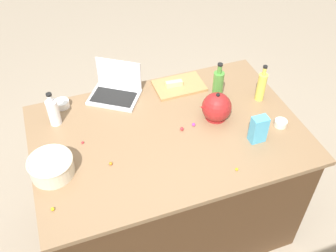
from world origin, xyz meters
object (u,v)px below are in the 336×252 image
at_px(bottle_oil, 261,86).
at_px(candy_bag, 259,129).
at_px(ramekin_small, 62,104).
at_px(kettle, 216,107).
at_px(mixing_bowl_large, 51,166).
at_px(butter_stick_left, 174,84).
at_px(bottle_olive, 218,85).
at_px(laptop, 116,89).
at_px(cutting_board, 179,86).
at_px(bottle_vinegar, 53,112).
at_px(ramekin_medium, 281,123).

xyz_separation_m(bottle_oil, candy_bag, (0.20, 0.32, -0.02)).
bearing_deg(candy_bag, ramekin_small, -33.74).
bearing_deg(kettle, mixing_bowl_large, 6.49).
relative_size(bottle_oil, butter_stick_left, 2.32).
distance_m(bottle_olive, ramekin_small, 0.99).
relative_size(laptop, ramekin_small, 4.21).
bearing_deg(cutting_board, ramekin_small, -4.31).
xyz_separation_m(mixing_bowl_large, cutting_board, (-0.89, -0.47, -0.05)).
distance_m(bottle_vinegar, ramekin_medium, 1.35).
bearing_deg(ramekin_medium, mixing_bowl_large, -3.63).
xyz_separation_m(bottle_vinegar, bottle_oil, (-1.27, 0.21, 0.01)).
relative_size(bottle_oil, cutting_board, 0.78).
height_order(bottle_oil, butter_stick_left, bottle_oil).
distance_m(ramekin_small, candy_bag, 1.21).
xyz_separation_m(laptop, kettle, (-0.52, 0.42, 0.03)).
bearing_deg(candy_bag, bottle_olive, -82.58).
xyz_separation_m(bottle_olive, butter_stick_left, (0.22, -0.19, -0.07)).
height_order(bottle_olive, kettle, bottle_olive).
distance_m(mixing_bowl_large, bottle_vinegar, 0.40).
bearing_deg(butter_stick_left, bottle_olive, 139.34).
height_order(bottle_oil, kettle, bottle_oil).
xyz_separation_m(laptop, cutting_board, (-0.42, 0.06, -0.04)).
distance_m(ramekin_small, ramekin_medium, 1.35).
height_order(butter_stick_left, ramekin_medium, butter_stick_left).
relative_size(laptop, ramekin_medium, 5.03).
xyz_separation_m(laptop, bottle_olive, (-0.60, 0.25, 0.06)).
xyz_separation_m(bottle_vinegar, candy_bag, (-1.07, 0.53, -0.01)).
xyz_separation_m(mixing_bowl_large, bottle_vinegar, (-0.07, -0.39, 0.04)).
bearing_deg(ramekin_medium, butter_stick_left, -49.56).
distance_m(laptop, mixing_bowl_large, 0.71).
relative_size(bottle_vinegar, bottle_oil, 0.89).
height_order(bottle_oil, candy_bag, bottle_oil).
height_order(mixing_bowl_large, bottle_olive, bottle_olive).
distance_m(cutting_board, ramekin_small, 0.77).
bearing_deg(bottle_olive, laptop, -22.59).
distance_m(laptop, ramekin_medium, 1.05).
xyz_separation_m(bottle_olive, cutting_board, (0.19, -0.19, -0.10)).
xyz_separation_m(ramekin_medium, candy_bag, (0.19, 0.06, 0.07)).
distance_m(bottle_oil, ramekin_small, 1.26).
bearing_deg(laptop, kettle, 141.20).
distance_m(bottle_vinegar, bottle_olive, 1.02).
distance_m(kettle, candy_bag, 0.29).
height_order(bottle_vinegar, butter_stick_left, bottle_vinegar).
relative_size(bottle_vinegar, butter_stick_left, 2.06).
distance_m(bottle_olive, ramekin_medium, 0.45).
distance_m(mixing_bowl_large, butter_stick_left, 0.98).
bearing_deg(kettle, laptop, -38.80).
xyz_separation_m(bottle_olive, ramekin_small, (0.95, -0.25, -0.08)).
xyz_separation_m(cutting_board, candy_bag, (-0.24, 0.62, 0.08)).
xyz_separation_m(bottle_vinegar, ramekin_medium, (-1.26, 0.47, -0.07)).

